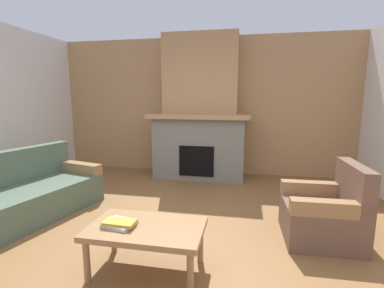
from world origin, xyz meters
TOP-DOWN VIEW (x-y plane):
  - ground at (0.00, 0.00)m, footprint 9.00×9.00m
  - wall_back_wood_panel at (0.00, 3.00)m, footprint 6.00×0.12m
  - fireplace at (0.00, 2.62)m, footprint 1.90×0.82m
  - couch at (-1.89, 0.29)m, footprint 1.23×1.95m
  - armchair at (1.75, 0.42)m, footprint 0.78×0.78m
  - coffee_table at (0.05, -0.51)m, footprint 1.00×0.60m
  - book_stack_near_edge at (-0.18, -0.55)m, footprint 0.30×0.26m

SIDE VIEW (x-z plane):
  - ground at x=0.00m, z-range 0.00..0.00m
  - couch at x=-1.89m, z-range -0.14..0.71m
  - armchair at x=1.75m, z-range -0.13..0.72m
  - coffee_table at x=0.05m, z-range 0.16..0.59m
  - book_stack_near_edge at x=-0.18m, z-range 0.43..0.48m
  - fireplace at x=0.00m, z-range -0.19..2.51m
  - wall_back_wood_panel at x=0.00m, z-range 0.00..2.70m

